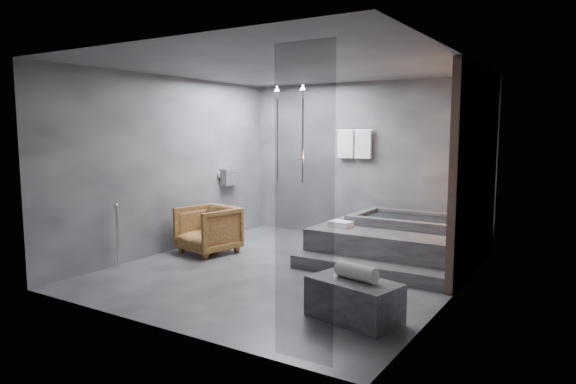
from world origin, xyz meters
The scene contains 7 objects.
room centered at (0.40, 0.24, 1.73)m, with size 5.00×5.04×2.82m.
tub_deck centered at (1.05, 1.45, 0.25)m, with size 2.20×2.00×0.50m, color #323235.
tub_step centered at (1.05, 0.27, 0.09)m, with size 2.20×0.36×0.18m, color #323235.
concrete_bench centered at (1.57, -1.28, 0.21)m, with size 0.94×0.52×0.42m, color #2F2F32.
driftwood_chair centered at (-1.63, 0.16, 0.38)m, with size 0.80×0.82×0.75m, color #492C12.
rolled_towel centered at (1.58, -1.25, 0.50)m, with size 0.17×0.17×0.46m, color silver.
deck_towel centered at (0.34, 0.90, 0.54)m, with size 0.32×0.24×0.09m, color white.
Camera 1 is at (3.71, -5.98, 1.96)m, focal length 32.00 mm.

